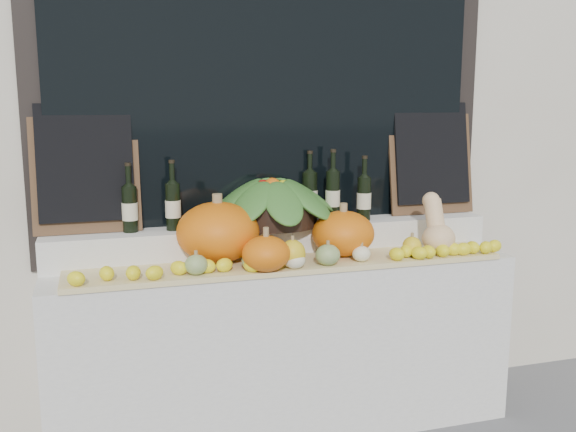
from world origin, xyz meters
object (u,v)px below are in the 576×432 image
Objects in this scene: wine_bottle_tall at (310,195)px; pumpkin_right at (343,233)px; butternut_squash at (437,229)px; produce_bowl at (272,201)px; pumpkin_left at (218,232)px.

pumpkin_right is at bearing -73.36° from wine_bottle_tall.
butternut_squash is 0.85m from produce_bowl.
pumpkin_left is 0.56× the size of produce_bowl.
produce_bowl is at bearing -163.22° from wine_bottle_tall.
produce_bowl is 0.23m from wine_bottle_tall.
pumpkin_left is 1.08× the size of wine_bottle_tall.
produce_bowl is (0.31, 0.15, 0.11)m from pumpkin_left.
wine_bottle_tall is (0.22, 0.07, 0.01)m from produce_bowl.
pumpkin_right is 1.03× the size of butternut_squash.
wine_bottle_tall is (-0.08, 0.28, 0.15)m from pumpkin_right.
wine_bottle_tall is at bearing 106.64° from pumpkin_right.
butternut_squash is at bearing -19.91° from produce_bowl.
produce_bowl reaches higher than butternut_squash.
pumpkin_left is at bearing -154.56° from produce_bowl.
produce_bowl is at bearing 145.66° from pumpkin_right.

